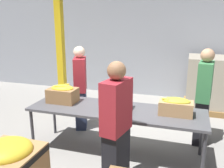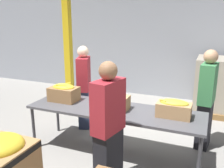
{
  "view_description": "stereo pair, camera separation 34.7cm",
  "coord_description": "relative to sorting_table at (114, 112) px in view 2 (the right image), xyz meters",
  "views": [
    {
      "loc": [
        1.05,
        -3.55,
        2.19
      ],
      "look_at": [
        -0.15,
        0.26,
        1.11
      ],
      "focal_mm": 40.0,
      "sensor_mm": 36.0,
      "label": 1
    },
    {
      "loc": [
        1.37,
        -3.44,
        2.19
      ],
      "look_at": [
        -0.15,
        0.26,
        1.11
      ],
      "focal_mm": 40.0,
      "sensor_mm": 36.0,
      "label": 2
    }
  ],
  "objects": [
    {
      "name": "support_pillar",
      "position": [
        -1.82,
        1.61,
        1.27
      ],
      "size": [
        0.15,
        0.15,
        4.0
      ],
      "color": "gold",
      "rests_on": "ground_plane"
    },
    {
      "name": "wall_back",
      "position": [
        0.0,
        3.35,
        1.27
      ],
      "size": [
        16.0,
        0.08,
        4.0
      ],
      "color": "#9399A3",
      "rests_on": "ground_plane"
    },
    {
      "name": "ground_plane",
      "position": [
        0.0,
        0.0,
        -0.73
      ],
      "size": [
        30.0,
        30.0,
        0.0
      ],
      "primitive_type": "plane",
      "color": "gray"
    },
    {
      "name": "banana_box_2",
      "position": [
        0.91,
        0.04,
        0.18
      ],
      "size": [
        0.49,
        0.27,
        0.27
      ],
      "color": "tan",
      "rests_on": "sorting_table"
    },
    {
      "name": "volunteer_2",
      "position": [
        1.33,
        0.8,
        0.11
      ],
      "size": [
        0.28,
        0.48,
        1.69
      ],
      "rotation": [
        0.0,
        0.0,
        -1.69
      ],
      "color": "black",
      "rests_on": "ground_plane"
    },
    {
      "name": "banana_box_1",
      "position": [
        0.02,
        0.01,
        0.19
      ],
      "size": [
        0.4,
        0.29,
        0.29
      ],
      "color": "tan",
      "rests_on": "sorting_table"
    },
    {
      "name": "banana_box_0",
      "position": [
        -0.96,
        0.05,
        0.2
      ],
      "size": [
        0.48,
        0.33,
        0.32
      ],
      "color": "olive",
      "rests_on": "sorting_table"
    },
    {
      "name": "volunteer_0",
      "position": [
        -0.95,
        0.76,
        0.09
      ],
      "size": [
        0.36,
        0.49,
        1.65
      ],
      "rotation": [
        0.0,
        0.0,
        -1.22
      ],
      "color": "#2D3856",
      "rests_on": "ground_plane"
    },
    {
      "name": "sorting_table",
      "position": [
        0.0,
        0.0,
        0.0
      ],
      "size": [
        2.79,
        0.83,
        0.78
      ],
      "color": "#4C4C51",
      "rests_on": "ground_plane"
    },
    {
      "name": "pallet_stack_0",
      "position": [
        1.51,
        2.6,
        -0.09
      ],
      "size": [
        1.04,
        1.04,
        1.29
      ],
      "color": "olive",
      "rests_on": "ground_plane"
    },
    {
      "name": "volunteer_1",
      "position": [
        0.25,
        -0.81,
        0.11
      ],
      "size": [
        0.32,
        0.49,
        1.69
      ],
      "rotation": [
        0.0,
        0.0,
        1.36
      ],
      "color": "black",
      "rests_on": "ground_plane"
    }
  ]
}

